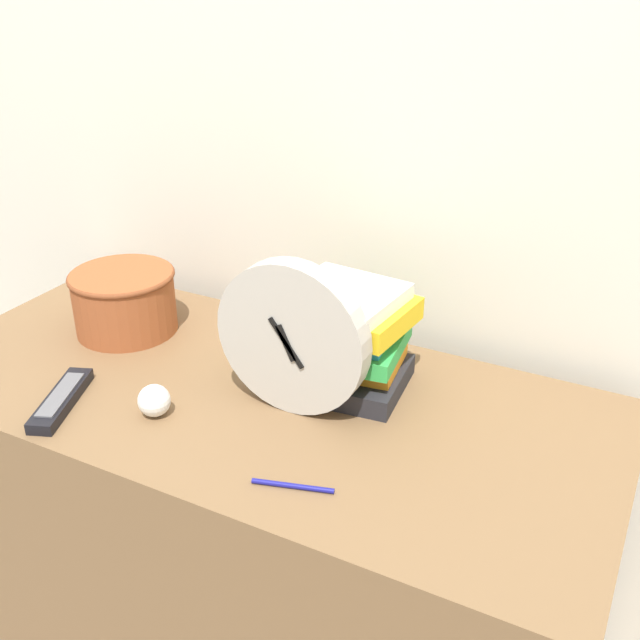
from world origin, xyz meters
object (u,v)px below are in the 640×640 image
at_px(basket, 124,299).
at_px(crumpled_paper_ball, 154,401).
at_px(desk_clock, 292,338).
at_px(book_stack, 344,335).
at_px(tv_remote, 61,400).
at_px(pen, 293,486).

height_order(basket, crumpled_paper_ball, basket).
distance_m(desk_clock, book_stack, 0.13).
distance_m(desk_clock, tv_remote, 0.42).
distance_m(tv_remote, pen, 0.46).
relative_size(basket, crumpled_paper_ball, 3.83).
xyz_separation_m(desk_clock, crumpled_paper_ball, (-0.20, -0.13, -0.11)).
relative_size(desk_clock, tv_remote, 1.43).
xyz_separation_m(book_stack, crumpled_paper_ball, (-0.23, -0.24, -0.07)).
bearing_deg(desk_clock, crumpled_paper_ball, -147.23).
bearing_deg(crumpled_paper_ball, basket, 138.17).
xyz_separation_m(crumpled_paper_ball, pen, (0.30, -0.06, -0.02)).
height_order(crumpled_paper_ball, pen, crumpled_paper_ball).
xyz_separation_m(desk_clock, tv_remote, (-0.36, -0.18, -0.12)).
bearing_deg(basket, crumpled_paper_ball, -41.83).
xyz_separation_m(desk_clock, pen, (0.10, -0.19, -0.13)).
bearing_deg(pen, tv_remote, 178.88).
bearing_deg(book_stack, desk_clock, -108.68).
relative_size(book_stack, pen, 2.10).
distance_m(desk_clock, basket, 0.46).
relative_size(tv_remote, pen, 1.56).
relative_size(book_stack, tv_remote, 1.35).
bearing_deg(tv_remote, pen, -1.12).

